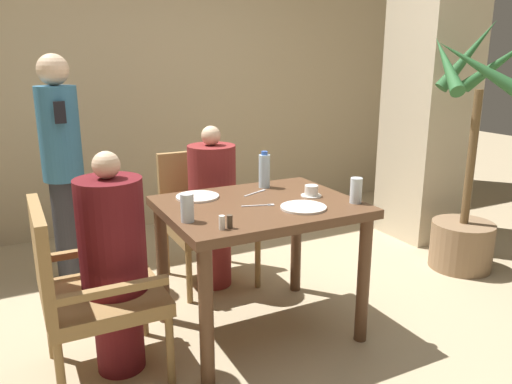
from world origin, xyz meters
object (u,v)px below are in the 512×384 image
object	(u,v)px
standing_host	(63,164)
plate_main_right	(197,197)
teacup_with_saucer	(311,192)
diner_in_far_chair	(213,206)
chair_far_side	(205,212)
potted_palm	(467,194)
diner_in_left_chair	(114,262)
glass_tall_near	(356,190)
water_bottle	(264,171)
chair_left_side	(84,286)
plate_main_left	(303,207)
glass_tall_mid	(187,208)

from	to	relation	value
standing_host	plate_main_right	distance (m)	1.14
teacup_with_saucer	diner_in_far_chair	bearing A→B (deg)	114.25
chair_far_side	potted_palm	xyz separation A→B (m)	(1.77, -0.73, 0.09)
diner_in_left_chair	diner_in_far_chair	xyz separation A→B (m)	(0.80, 0.69, -0.01)
chair_far_side	teacup_with_saucer	distance (m)	0.97
diner_in_far_chair	glass_tall_near	world-z (taller)	diner_in_far_chair
teacup_with_saucer	standing_host	bearing A→B (deg)	134.04
diner_in_far_chair	water_bottle	xyz separation A→B (m)	(0.18, -0.41, 0.31)
chair_left_side	water_bottle	world-z (taller)	water_bottle
diner_in_left_chair	chair_far_side	size ratio (longest dim) A/B	1.26
potted_palm	plate_main_right	size ratio (longest dim) A/B	7.54
chair_left_side	plate_main_left	size ratio (longest dim) A/B	3.70
diner_in_left_chair	plate_main_right	distance (m)	0.62
diner_in_left_chair	potted_palm	xyz separation A→B (m)	(2.57, 0.11, -0.00)
chair_far_side	glass_tall_mid	xyz separation A→B (m)	(-0.46, -0.97, 0.36)
standing_host	water_bottle	size ratio (longest dim) A/B	7.04
standing_host	teacup_with_saucer	bearing A→B (deg)	-45.96
potted_palm	plate_main_left	bearing A→B (deg)	-169.01
diner_in_left_chair	plate_main_right	xyz separation A→B (m)	(0.53, 0.25, 0.20)
standing_host	teacup_with_saucer	distance (m)	1.72
diner_in_far_chair	potted_palm	bearing A→B (deg)	-18.08
diner_in_left_chair	potted_palm	world-z (taller)	potted_palm
diner_in_left_chair	diner_in_far_chair	bearing A→B (deg)	40.87
chair_left_side	diner_in_left_chair	world-z (taller)	diner_in_left_chair
standing_host	potted_palm	xyz separation A→B (m)	(2.65, -1.10, -0.27)
chair_far_side	potted_palm	world-z (taller)	potted_palm
diner_in_left_chair	plate_main_right	size ratio (longest dim) A/B	4.65
teacup_with_saucer	glass_tall_mid	size ratio (longest dim) A/B	0.85
plate_main_right	teacup_with_saucer	size ratio (longest dim) A/B	2.06
diner_in_far_chair	teacup_with_saucer	bearing A→B (deg)	-65.75
potted_palm	glass_tall_near	size ratio (longest dim) A/B	13.14
diner_in_far_chair	glass_tall_near	distance (m)	1.08
glass_tall_mid	plate_main_left	bearing A→B (deg)	-6.34
plate_main_left	standing_host	bearing A→B (deg)	126.09
potted_palm	plate_main_right	bearing A→B (deg)	176.22
diner_in_left_chair	glass_tall_mid	size ratio (longest dim) A/B	8.10
plate_main_right	plate_main_left	bearing A→B (deg)	-46.56
glass_tall_mid	plate_main_right	bearing A→B (deg)	63.21
teacup_with_saucer	potted_palm	bearing A→B (deg)	5.32
plate_main_right	glass_tall_near	xyz separation A→B (m)	(0.73, -0.49, 0.06)
potted_palm	glass_tall_mid	world-z (taller)	potted_palm
plate_main_left	plate_main_right	world-z (taller)	same
chair_left_side	diner_in_far_chair	distance (m)	1.18
diner_in_far_chair	standing_host	bearing A→B (deg)	149.13
chair_left_side	diner_in_far_chair	bearing A→B (deg)	36.18
chair_left_side	chair_far_side	distance (m)	1.26
chair_far_side	potted_palm	bearing A→B (deg)	-22.24
diner_in_left_chair	water_bottle	size ratio (longest dim) A/B	5.07
potted_palm	plate_main_left	world-z (taller)	potted_palm
chair_left_side	teacup_with_saucer	distance (m)	1.31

